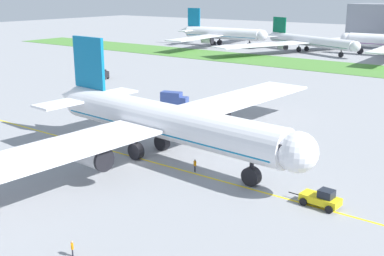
{
  "coord_description": "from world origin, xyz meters",
  "views": [
    {
      "loc": [
        44.96,
        -46.93,
        23.5
      ],
      "look_at": [
        3.24,
        8.69,
        3.58
      ],
      "focal_mm": 45.04,
      "sensor_mm": 36.0,
      "label": 1
    }
  ],
  "objects_px": {
    "ground_crew_wingwalker_port": "(195,164)",
    "service_truck_fuel_bowser": "(101,74)",
    "airliner_foreground": "(161,121)",
    "service_truck_baggage_loader": "(174,99)",
    "parked_airliner_far_left": "(221,34)",
    "ground_crew_marshaller_front": "(72,247)",
    "pushback_tug": "(321,199)",
    "parked_airliner_far_centre": "(308,41)"
  },
  "relations": [
    {
      "from": "airliner_foreground",
      "to": "parked_airliner_far_centre",
      "type": "height_order",
      "value": "airliner_foreground"
    },
    {
      "from": "airliner_foreground",
      "to": "pushback_tug",
      "type": "distance_m",
      "value": 25.51
    },
    {
      "from": "ground_crew_marshaller_front",
      "to": "parked_airliner_far_centre",
      "type": "relative_size",
      "value": 0.02
    },
    {
      "from": "ground_crew_wingwalker_port",
      "to": "ground_crew_marshaller_front",
      "type": "distance_m",
      "value": 24.23
    },
    {
      "from": "ground_crew_wingwalker_port",
      "to": "parked_airliner_far_left",
      "type": "relative_size",
      "value": 0.03
    },
    {
      "from": "airliner_foreground",
      "to": "service_truck_fuel_bowser",
      "type": "xyz_separation_m",
      "value": [
        -56.02,
        40.03,
        -4.2
      ]
    },
    {
      "from": "ground_crew_marshaller_front",
      "to": "service_truck_baggage_loader",
      "type": "relative_size",
      "value": 0.26
    },
    {
      "from": "service_truck_fuel_bowser",
      "to": "parked_airliner_far_left",
      "type": "xyz_separation_m",
      "value": [
        -17.99,
        87.03,
        4.01
      ]
    },
    {
      "from": "parked_airliner_far_left",
      "to": "ground_crew_marshaller_front",
      "type": "bearing_deg",
      "value": -60.88
    },
    {
      "from": "ground_crew_marshaller_front",
      "to": "service_truck_fuel_bowser",
      "type": "height_order",
      "value": "service_truck_fuel_bowser"
    },
    {
      "from": "service_truck_baggage_loader",
      "to": "service_truck_fuel_bowser",
      "type": "xyz_separation_m",
      "value": [
        -37.13,
        13.77,
        -0.25
      ]
    },
    {
      "from": "parked_airliner_far_centre",
      "to": "airliner_foreground",
      "type": "bearing_deg",
      "value": -74.91
    },
    {
      "from": "ground_crew_marshaller_front",
      "to": "service_truck_fuel_bowser",
      "type": "bearing_deg",
      "value": 135.65
    },
    {
      "from": "airliner_foreground",
      "to": "ground_crew_marshaller_front",
      "type": "xyz_separation_m",
      "value": [
        10.94,
        -25.43,
        -4.65
      ]
    },
    {
      "from": "airliner_foreground",
      "to": "parked_airliner_far_left",
      "type": "distance_m",
      "value": 147.04
    },
    {
      "from": "pushback_tug",
      "to": "service_truck_baggage_loader",
      "type": "xyz_separation_m",
      "value": [
        -43.92,
        27.94,
        0.65
      ]
    },
    {
      "from": "parked_airliner_far_left",
      "to": "parked_airliner_far_centre",
      "type": "relative_size",
      "value": 0.86
    },
    {
      "from": "service_truck_baggage_loader",
      "to": "parked_airliner_far_left",
      "type": "distance_m",
      "value": 114.95
    },
    {
      "from": "ground_crew_marshaller_front",
      "to": "service_truck_fuel_bowser",
      "type": "xyz_separation_m",
      "value": [
        -66.96,
        65.46,
        0.44
      ]
    },
    {
      "from": "pushback_tug",
      "to": "service_truck_baggage_loader",
      "type": "relative_size",
      "value": 1.04
    },
    {
      "from": "service_truck_baggage_loader",
      "to": "parked_airliner_far_centre",
      "type": "xyz_separation_m",
      "value": [
        -16.16,
        103.7,
        2.68
      ]
    },
    {
      "from": "ground_crew_marshaller_front",
      "to": "parked_airliner_far_left",
      "type": "bearing_deg",
      "value": 119.12
    },
    {
      "from": "ground_crew_wingwalker_port",
      "to": "service_truck_fuel_bowser",
      "type": "bearing_deg",
      "value": 146.69
    },
    {
      "from": "pushback_tug",
      "to": "ground_crew_marshaller_front",
      "type": "bearing_deg",
      "value": -120.69
    },
    {
      "from": "ground_crew_wingwalker_port",
      "to": "ground_crew_marshaller_front",
      "type": "height_order",
      "value": "ground_crew_wingwalker_port"
    },
    {
      "from": "service_truck_baggage_loader",
      "to": "service_truck_fuel_bowser",
      "type": "bearing_deg",
      "value": 159.65
    },
    {
      "from": "service_truck_baggage_loader",
      "to": "ground_crew_marshaller_front",
      "type": "bearing_deg",
      "value": -60.01
    },
    {
      "from": "pushback_tug",
      "to": "ground_crew_marshaller_front",
      "type": "distance_m",
      "value": 27.61
    },
    {
      "from": "airliner_foreground",
      "to": "pushback_tug",
      "type": "bearing_deg",
      "value": -3.86
    },
    {
      "from": "pushback_tug",
      "to": "service_truck_fuel_bowser",
      "type": "height_order",
      "value": "service_truck_fuel_bowser"
    },
    {
      "from": "service_truck_baggage_loader",
      "to": "parked_airliner_far_left",
      "type": "bearing_deg",
      "value": 118.67
    },
    {
      "from": "ground_crew_wingwalker_port",
      "to": "parked_airliner_far_centre",
      "type": "height_order",
      "value": "parked_airliner_far_centre"
    },
    {
      "from": "parked_airliner_far_centre",
      "to": "service_truck_baggage_loader",
      "type": "bearing_deg",
      "value": -81.14
    },
    {
      "from": "airliner_foreground",
      "to": "ground_crew_marshaller_front",
      "type": "distance_m",
      "value": 28.07
    },
    {
      "from": "service_truck_baggage_loader",
      "to": "parked_airliner_far_left",
      "type": "relative_size",
      "value": 0.09
    },
    {
      "from": "pushback_tug",
      "to": "service_truck_fuel_bowser",
      "type": "distance_m",
      "value": 91.16
    },
    {
      "from": "service_truck_fuel_bowser",
      "to": "parked_airliner_far_centre",
      "type": "relative_size",
      "value": 0.06
    },
    {
      "from": "ground_crew_wingwalker_port",
      "to": "service_truck_fuel_bowser",
      "type": "height_order",
      "value": "service_truck_fuel_bowser"
    },
    {
      "from": "airliner_foreground",
      "to": "ground_crew_wingwalker_port",
      "type": "relative_size",
      "value": 43.64
    },
    {
      "from": "pushback_tug",
      "to": "parked_airliner_far_left",
      "type": "relative_size",
      "value": 0.09
    },
    {
      "from": "ground_crew_marshaller_front",
      "to": "airliner_foreground",
      "type": "bearing_deg",
      "value": 113.27
    },
    {
      "from": "ground_crew_marshaller_front",
      "to": "pushback_tug",
      "type": "bearing_deg",
      "value": 59.31
    }
  ]
}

